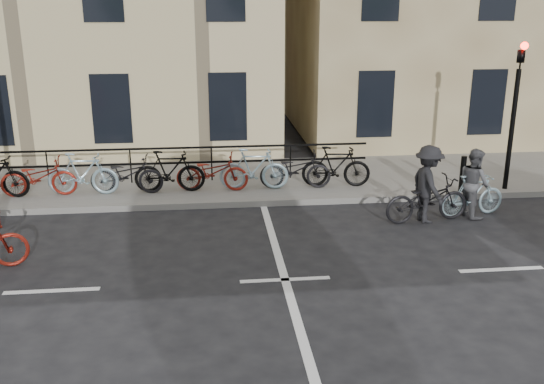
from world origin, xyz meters
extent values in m
plane|color=black|center=(0.00, 0.00, 0.00)|extent=(120.00, 120.00, 0.00)
cube|color=slate|center=(-4.00, 6.00, 0.07)|extent=(46.00, 4.00, 0.15)
cylinder|color=black|center=(6.20, 4.35, 1.65)|extent=(0.12, 0.12, 3.00)
imported|color=black|center=(6.20, 4.35, 3.60)|extent=(0.15, 0.18, 0.90)
sphere|color=#FF0C05|center=(6.20, 4.23, 3.70)|extent=(0.18, 0.18, 0.18)
cylinder|color=black|center=(5.00, 4.25, 0.60)|extent=(0.14, 0.14, 0.90)
cube|color=black|center=(-2.77, 5.90, 0.62)|extent=(11.45, 0.04, 0.95)
imported|color=maroon|center=(-5.40, 5.00, 0.62)|extent=(1.80, 0.63, 0.95)
imported|color=#93B3C0|center=(-4.35, 5.00, 0.68)|extent=(1.75, 0.49, 1.05)
imported|color=black|center=(-3.30, 5.00, 0.62)|extent=(1.80, 0.63, 0.95)
imported|color=black|center=(-2.25, 5.00, 0.68)|extent=(1.75, 0.49, 1.05)
imported|color=maroon|center=(-1.20, 5.00, 0.62)|extent=(1.80, 0.63, 0.95)
imported|color=#93B3C0|center=(-0.15, 5.00, 0.68)|extent=(1.75, 0.49, 1.05)
imported|color=black|center=(0.90, 5.00, 0.62)|extent=(1.80, 0.63, 0.95)
imported|color=black|center=(1.95, 5.00, 0.68)|extent=(1.75, 0.49, 1.05)
imported|color=#93B3C0|center=(4.66, 2.87, 0.49)|extent=(1.69, 0.78, 0.98)
imported|color=#505054|center=(4.66, 2.87, 0.79)|extent=(0.74, 0.87, 1.58)
imported|color=black|center=(3.50, 2.64, 0.51)|extent=(2.02, 0.94, 1.02)
imported|color=black|center=(3.50, 2.64, 0.87)|extent=(0.79, 1.20, 1.73)
camera|label=1|loc=(-1.28, -9.64, 4.71)|focal=40.00mm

